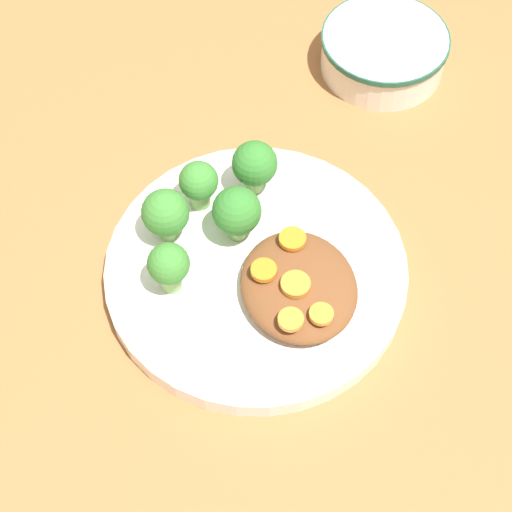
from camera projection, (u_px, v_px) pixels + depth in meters
ground_plane at (256, 277)px, 0.75m from camera, size 4.00×4.00×0.00m
plate at (256, 269)px, 0.74m from camera, size 0.26×0.26×0.02m
dip_bowl at (384, 50)px, 0.87m from camera, size 0.13×0.13×0.04m
stew_mound at (299, 286)px, 0.71m from camera, size 0.10×0.11×0.03m
broccoli_floret_0 at (199, 183)px, 0.75m from camera, size 0.04×0.04×0.05m
broccoli_floret_1 at (237, 212)px, 0.73m from camera, size 0.04×0.04×0.06m
broccoli_floret_2 at (168, 263)px, 0.70m from camera, size 0.04×0.04×0.05m
broccoli_floret_3 at (166, 214)px, 0.73m from camera, size 0.04×0.04×0.05m
broccoli_floret_4 at (255, 165)px, 0.75m from camera, size 0.04×0.04×0.06m
carrot_slice_0 at (296, 284)px, 0.69m from camera, size 0.02×0.02×0.01m
carrot_slice_1 at (291, 235)px, 0.72m from camera, size 0.02×0.02×0.00m
carrot_slice_2 at (291, 320)px, 0.68m from camera, size 0.02×0.02×0.00m
carrot_slice_3 at (269, 269)px, 0.70m from camera, size 0.02×0.02×0.01m
carrot_slice_4 at (321, 314)px, 0.68m from camera, size 0.02×0.02×0.00m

